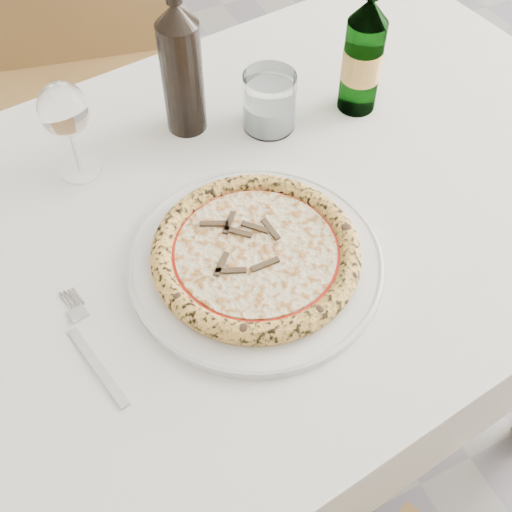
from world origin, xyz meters
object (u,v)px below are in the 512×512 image
at_px(tumbler, 269,105).
at_px(wine_bottle, 181,67).
at_px(beer_bottle, 363,56).
at_px(chair_far, 85,61).
at_px(pizza, 256,253).
at_px(plate, 256,261).
at_px(wine_glass, 64,112).
at_px(dining_table, 228,255).

distance_m(tumbler, wine_bottle, 0.15).
distance_m(beer_bottle, wine_bottle, 0.29).
xyz_separation_m(chair_far, pizza, (0.02, -0.88, 0.25)).
height_order(plate, wine_glass, wine_glass).
xyz_separation_m(pizza, tumbler, (0.15, 0.25, 0.01)).
bearing_deg(wine_bottle, chair_far, 94.83).
bearing_deg(chair_far, dining_table, -88.41).
relative_size(dining_table, tumbler, 15.36).
relative_size(chair_far, wine_glass, 5.76).
distance_m(dining_table, wine_glass, 0.32).
distance_m(dining_table, chair_far, 0.79).
distance_m(pizza, tumbler, 0.29).
bearing_deg(dining_table, beer_bottle, 23.33).
distance_m(dining_table, beer_bottle, 0.38).
bearing_deg(wine_glass, dining_table, -48.49).
bearing_deg(pizza, wine_bottle, 85.06).
xyz_separation_m(tumbler, beer_bottle, (0.15, -0.02, 0.06)).
relative_size(plate, beer_bottle, 1.42).
bearing_deg(wine_glass, pizza, -60.25).
bearing_deg(beer_bottle, wine_glass, 173.54).
height_order(tumbler, wine_bottle, wine_bottle).
distance_m(wine_glass, beer_bottle, 0.47).
bearing_deg(tumbler, chair_far, 104.97).
xyz_separation_m(dining_table, pizza, (-0.00, -0.10, 0.12)).
bearing_deg(beer_bottle, plate, -142.65).
distance_m(pizza, beer_bottle, 0.39).
height_order(wine_glass, beer_bottle, beer_bottle).
height_order(beer_bottle, wine_bottle, wine_bottle).
bearing_deg(pizza, chair_far, 91.41).
bearing_deg(wine_glass, tumbler, -5.80).
bearing_deg(plate, wine_bottle, 85.06).
bearing_deg(plate, pizza, -161.69).
xyz_separation_m(plate, tumbler, (0.15, 0.25, 0.03)).
bearing_deg(wine_bottle, wine_glass, -171.85).
distance_m(dining_table, wine_bottle, 0.29).
distance_m(chair_far, plate, 0.91).
relative_size(chair_far, pizza, 3.29).
xyz_separation_m(dining_table, wine_bottle, (0.03, 0.21, 0.21)).
bearing_deg(wine_bottle, pizza, -94.94).
bearing_deg(beer_bottle, wine_bottle, 163.88).
bearing_deg(chair_far, wine_bottle, -85.17).
height_order(pizza, beer_bottle, beer_bottle).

